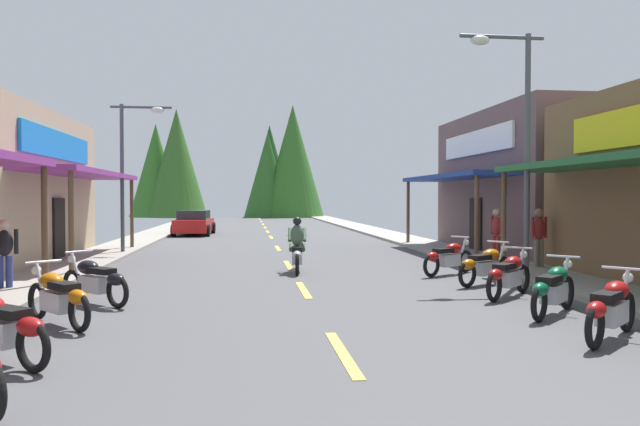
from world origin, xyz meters
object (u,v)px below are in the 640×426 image
Objects in this scene: motorcycle_parked_right_2 at (611,308)px; motorcycle_parked_right_4 at (509,274)px; motorcycle_parked_right_5 at (485,265)px; motorcycle_parked_left_3 at (58,296)px; motorcycle_parked_left_4 at (95,280)px; rider_cruising_lead at (297,249)px; motorcycle_parked_right_3 at (553,288)px; pedestrian_strolling at (4,250)px; streetlamp_right at (515,120)px; motorcycle_parked_right_6 at (448,257)px; pedestrian_browsing at (496,232)px; pedestrian_by_shop at (539,234)px; streetlamp_left at (132,155)px; parked_car_curbside at (194,223)px.

motorcycle_parked_right_2 is 1.03× the size of motorcycle_parked_right_4.
motorcycle_parked_left_3 is (-8.78, -3.52, 0.00)m from motorcycle_parked_right_5.
rider_cruising_lead is (4.38, 4.55, 0.17)m from motorcycle_parked_left_4.
pedestrian_strolling is at bearing 116.67° from motorcycle_parked_right_3.
streetlamp_right is 12.50m from pedestrian_strolling.
motorcycle_parked_right_6 is 1.04× the size of pedestrian_browsing.
motorcycle_parked_right_6 is 9.09m from motorcycle_parked_left_4.
motorcycle_parked_left_3 is 12.90m from pedestrian_by_shop.
pedestrian_browsing is (1.11, 3.58, -3.06)m from streetlamp_right.
motorcycle_parked_right_3 is 11.43m from pedestrian_strolling.
motorcycle_parked_right_3 is at bearing -132.83° from motorcycle_parked_left_3.
motorcycle_parked_right_6 is at bearing -100.59° from rider_cruising_lead.
motorcycle_parked_left_4 is at bearing 140.87° from rider_cruising_lead.
pedestrian_strolling reaches higher than motorcycle_parked_right_3.
motorcycle_parked_left_3 is (-8.39, 2.04, 0.00)m from motorcycle_parked_right_2.
motorcycle_parked_left_4 is 0.77× the size of rider_cruising_lead.
motorcycle_parked_right_2 is (9.51, -14.49, -3.19)m from streetlamp_left.
streetlamp_right is 3.86× the size of motorcycle_parked_right_3.
motorcycle_parked_right_2 is 0.92× the size of motorcycle_parked_right_5.
parked_car_curbside reaches higher than motorcycle_parked_left_4.
pedestrian_by_shop is (2.90, 0.58, 0.56)m from motorcycle_parked_right_6.
rider_cruising_lead is 1.22× the size of pedestrian_browsing.
motorcycle_parked_right_3 is at bearing -52.77° from streetlamp_left.
streetlamp_left is 12.90m from motorcycle_parked_left_3.
motorcycle_parked_left_3 is 1.02× the size of motorcycle_parked_left_4.
pedestrian_strolling is at bearing -173.74° from pedestrian_browsing.
pedestrian_by_shop reaches higher than rider_cruising_lead.
pedestrian_browsing is 19.41m from parked_car_curbside.
motorcycle_parked_right_4 and motorcycle_parked_left_4 have the same top height.
motorcycle_parked_left_3 is at bearing -84.89° from streetlamp_left.
pedestrian_by_shop is (2.63, 2.45, 0.56)m from motorcycle_parked_right_5.
motorcycle_parked_left_3 is 1.02× the size of pedestrian_strolling.
motorcycle_parked_right_3 is 5.59m from motorcycle_parked_right_6.
rider_cruising_lead is (4.48, 6.51, 0.17)m from motorcycle_parked_left_3.
streetlamp_right reaches higher than motorcycle_parked_right_5.
pedestrian_strolling is (-11.03, 0.17, 0.45)m from motorcycle_parked_right_5.
streetlamp_right is at bearing -74.42° from motorcycle_parked_right_6.
motorcycle_parked_right_2 is at bearing -159.68° from parked_car_curbside.
pedestrian_browsing is at bearing 35.16° from motorcycle_parked_right_2.
pedestrian_strolling is at bearing -177.32° from streetlamp_right.
streetlamp_right is 3.76× the size of motorcycle_parked_left_3.
pedestrian_by_shop is 0.41× the size of parked_car_curbside.
parked_car_curbside is (-8.43, 22.21, 0.20)m from motorcycle_parked_right_4.
motorcycle_parked_right_6 is 20.35m from parked_car_curbside.
motorcycle_parked_right_2 is 7.44m from motorcycle_parked_right_6.
pedestrian_by_shop is at bearing -22.44° from motorcycle_parked_right_6.
motorcycle_parked_right_5 is 0.42× the size of parked_car_curbside.
motorcycle_parked_right_4 is at bearing -134.87° from rider_cruising_lead.
motorcycle_parked_right_3 is at bearing -144.29° from rider_cruising_lead.
motorcycle_parked_left_4 is 12.02m from pedestrian_by_shop.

